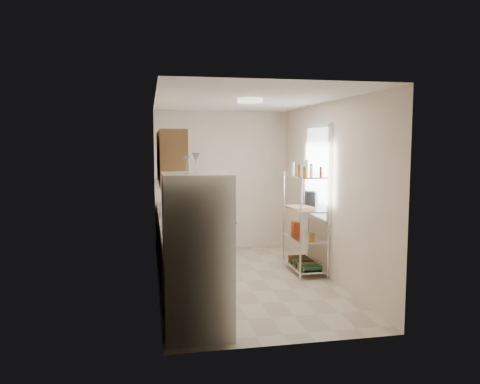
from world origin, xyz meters
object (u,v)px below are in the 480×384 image
object	(u,v)px
refrigerator	(197,254)
frying_pan_large	(173,214)
cutting_board	(300,207)
espresso_machine	(310,198)
rice_cooker	(180,209)

from	to	relation	value
refrigerator	frying_pan_large	xyz separation A→B (m)	(-0.14, 2.32, 0.08)
frying_pan_large	cutting_board	world-z (taller)	cutting_board
espresso_machine	cutting_board	bearing A→B (deg)	-126.55
refrigerator	rice_cooker	xyz separation A→B (m)	(-0.03, 2.30, 0.16)
frying_pan_large	espresso_machine	bearing A→B (deg)	-18.18
rice_cooker	frying_pan_large	xyz separation A→B (m)	(-0.11, 0.01, -0.08)
rice_cooker	espresso_machine	world-z (taller)	espresso_machine
rice_cooker	espresso_machine	distance (m)	2.05
frying_pan_large	espresso_machine	distance (m)	2.16
cutting_board	rice_cooker	bearing A→B (deg)	170.27
rice_cooker	espresso_machine	bearing A→B (deg)	-3.06
rice_cooker	cutting_board	distance (m)	1.83
espresso_machine	refrigerator	bearing A→B (deg)	-119.28
refrigerator	cutting_board	distance (m)	2.68
refrigerator	espresso_machine	xyz separation A→B (m)	(2.01, 2.19, 0.29)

